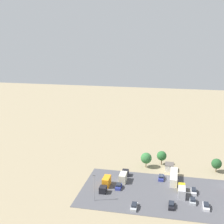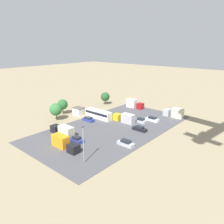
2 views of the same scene
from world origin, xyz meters
name	(u,v)px [view 2 (image 2 of 2)]	position (x,y,z in m)	size (l,w,h in m)	color
ground_plane	(88,120)	(0.00, 0.00, 0.00)	(400.00, 400.00, 0.00)	gray
parking_lot_surface	(113,128)	(0.00, 11.77, 0.04)	(54.57, 29.26, 0.08)	#4C4C51
shed_building	(79,111)	(-2.14, -7.23, 1.48)	(3.35, 4.16, 2.94)	silver
bus	(98,114)	(-4.06, 1.51, 1.71)	(2.60, 11.24, 3.03)	silver
parked_car_0	(152,119)	(-14.31, 18.08, 0.71)	(1.86, 4.69, 1.50)	silver
parked_car_1	(89,119)	(0.52, 1.02, 0.73)	(1.88, 4.61, 1.55)	navy
parked_car_2	(141,121)	(-10.36, 15.80, 0.72)	(1.91, 4.03, 1.54)	#ADB2B7
parked_car_3	(126,116)	(-10.88, 9.17, 0.74)	(1.77, 4.51, 1.59)	silver
parked_car_4	(140,129)	(-3.76, 19.74, 0.71)	(1.79, 4.71, 1.50)	black
parked_car_5	(126,143)	(7.52, 22.87, 0.73)	(1.86, 4.80, 1.55)	#ADB2B7
parked_car_6	(77,140)	(14.66, 11.18, 0.76)	(1.90, 4.00, 1.63)	navy
parked_truck_0	(174,113)	(-23.33, 22.11, 1.70)	(2.46, 7.28, 3.55)	#ADB2B7
parked_truck_1	(64,143)	(19.28, 11.62, 1.53)	(2.36, 9.11, 3.17)	black
parked_truck_2	(134,104)	(-24.10, 3.29, 1.70)	(2.44, 7.71, 3.54)	maroon
parked_truck_3	(63,131)	(14.10, 4.46, 1.51)	(2.39, 8.97, 3.12)	black
parked_truck_4	(125,118)	(-6.89, 11.55, 1.57)	(2.36, 8.38, 3.25)	gold
tree_near_shed	(56,110)	(7.18, -8.54, 3.97)	(4.43, 4.43, 6.20)	brown
tree_apron_mid	(105,97)	(-20.10, -9.77, 3.54)	(3.98, 3.98, 5.55)	brown
tree_apron_far	(63,104)	(1.22, -12.58, 3.87)	(3.97, 3.97, 5.87)	brown
light_pole_lot_centre	(83,143)	(20.85, 20.99, 4.99)	(0.90, 0.28, 8.95)	gray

